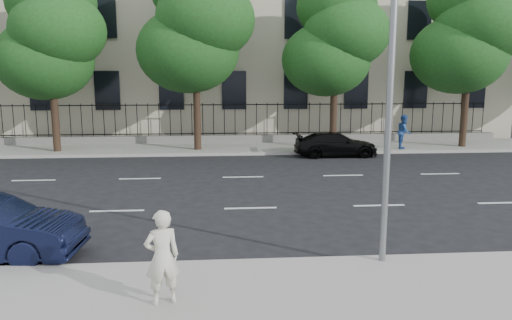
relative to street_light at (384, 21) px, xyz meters
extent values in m
plane|color=black|center=(-2.50, 1.77, -5.15)|extent=(120.00, 120.00, 0.00)
cube|color=gray|center=(-2.50, -2.23, -5.07)|extent=(60.00, 4.00, 0.15)
cube|color=gray|center=(-2.50, 15.77, -5.07)|extent=(60.00, 4.00, 0.15)
cube|color=slate|center=(-2.50, 17.47, -4.80)|extent=(30.00, 0.50, 0.40)
cube|color=black|center=(-2.50, 17.47, -4.50)|extent=(28.80, 0.05, 0.05)
cube|color=black|center=(-2.50, 17.47, -2.90)|extent=(28.80, 0.05, 0.05)
cylinder|color=slate|center=(0.00, -0.53, -1.00)|extent=(0.14, 0.14, 8.00)
cylinder|color=#382619|center=(-11.50, 14.97, -3.51)|extent=(0.36, 0.36, 2.97)
ellipsoid|color=#1B4115|center=(-11.90, 15.27, -0.52)|extent=(4.75, 4.75, 3.90)
ellipsoid|color=#1B4115|center=(-11.00, 14.77, 0.85)|extent=(4.50, 4.50, 3.70)
ellipsoid|color=#1B4115|center=(-11.40, 15.37, 2.23)|extent=(4.25, 4.25, 3.50)
cylinder|color=#382619|center=(-4.50, 14.97, -3.34)|extent=(0.36, 0.36, 3.32)
ellipsoid|color=#1B4115|center=(-4.90, 15.27, -0.05)|extent=(5.13, 5.13, 4.21)
ellipsoid|color=#1B4115|center=(-4.00, 14.77, 1.43)|extent=(4.86, 4.86, 4.00)
cylinder|color=#382619|center=(2.50, 14.97, -3.46)|extent=(0.36, 0.36, 3.08)
ellipsoid|color=#1B4115|center=(2.10, 15.27, -0.48)|extent=(4.56, 4.56, 3.74)
ellipsoid|color=#1B4115|center=(3.00, 14.77, 0.84)|extent=(4.32, 4.32, 3.55)
ellipsoid|color=#1B4115|center=(2.60, 15.37, 2.16)|extent=(4.08, 4.08, 3.36)
cylinder|color=#382619|center=(9.50, 14.97, -3.39)|extent=(0.36, 0.36, 3.22)
ellipsoid|color=#1B4115|center=(9.10, 15.27, -0.22)|extent=(4.94, 4.94, 4.06)
ellipsoid|color=#1B4115|center=(10.00, 14.77, 1.21)|extent=(4.68, 4.68, 3.85)
imported|color=black|center=(2.25, 13.27, -4.56)|extent=(4.05, 1.66, 1.17)
imported|color=beige|center=(-4.44, -2.18, -4.16)|extent=(0.71, 0.58, 1.68)
imported|color=#274B8F|center=(6.10, 14.49, -4.12)|extent=(0.92, 1.03, 1.75)
camera|label=1|loc=(-3.45, -10.38, -1.00)|focal=35.00mm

